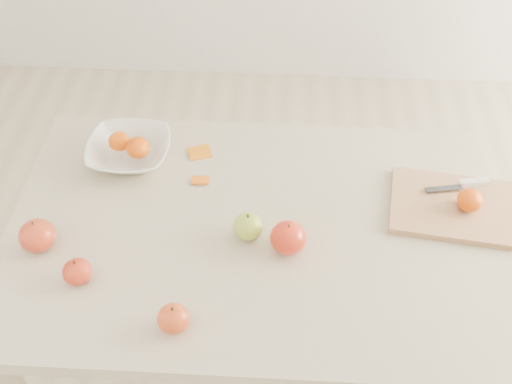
{
  "coord_description": "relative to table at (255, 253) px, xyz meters",
  "views": [
    {
      "loc": [
        0.06,
        -1.04,
        1.9
      ],
      "look_at": [
        0.0,
        0.05,
        0.82
      ],
      "focal_mm": 45.0,
      "sensor_mm": 36.0,
      "label": 1
    }
  ],
  "objects": [
    {
      "name": "ground",
      "position": [
        0.0,
        0.0,
        -0.65
      ],
      "size": [
        3.5,
        3.5,
        0.0
      ],
      "primitive_type": "plane",
      "color": "#C6B293",
      "rests_on": "ground"
    },
    {
      "name": "table",
      "position": [
        0.0,
        0.0,
        0.0
      ],
      "size": [
        1.2,
        0.8,
        0.75
      ],
      "color": "#C3B293",
      "rests_on": "ground"
    },
    {
      "name": "cutting_board",
      "position": [
        0.49,
        0.09,
        0.11
      ],
      "size": [
        0.33,
        0.26,
        0.02
      ],
      "primitive_type": "cube",
      "rotation": [
        0.0,
        0.0,
        -0.14
      ],
      "color": "tan",
      "rests_on": "table"
    },
    {
      "name": "board_tangerine",
      "position": [
        0.52,
        0.08,
        0.14
      ],
      "size": [
        0.06,
        0.06,
        0.05
      ],
      "primitive_type": "ellipsoid",
      "color": "#CD5107",
      "rests_on": "cutting_board"
    },
    {
      "name": "fruit_bowl",
      "position": [
        -0.35,
        0.23,
        0.13
      ],
      "size": [
        0.22,
        0.22,
        0.05
      ],
      "primitive_type": "imported",
      "color": "white",
      "rests_on": "table"
    },
    {
      "name": "bowl_tangerine_near",
      "position": [
        -0.37,
        0.24,
        0.15
      ],
      "size": [
        0.06,
        0.06,
        0.05
      ],
      "primitive_type": "ellipsoid",
      "color": "#D46107",
      "rests_on": "fruit_bowl"
    },
    {
      "name": "bowl_tangerine_far",
      "position": [
        -0.32,
        0.21,
        0.15
      ],
      "size": [
        0.06,
        0.06,
        0.06
      ],
      "primitive_type": "ellipsoid",
      "color": "#D64607",
      "rests_on": "fruit_bowl"
    },
    {
      "name": "orange_peel_a",
      "position": [
        -0.16,
        0.26,
        0.1
      ],
      "size": [
        0.07,
        0.06,
        0.01
      ],
      "primitive_type": "cube",
      "rotation": [
        0.21,
        0.0,
        0.36
      ],
      "color": "orange",
      "rests_on": "table"
    },
    {
      "name": "orange_peel_b",
      "position": [
        -0.15,
        0.15,
        0.1
      ],
      "size": [
        0.05,
        0.04,
        0.01
      ],
      "primitive_type": "cube",
      "rotation": [
        -0.14,
        0.0,
        0.03
      ],
      "color": "orange",
      "rests_on": "table"
    },
    {
      "name": "paring_knife",
      "position": [
        0.53,
        0.16,
        0.12
      ],
      "size": [
        0.17,
        0.06,
        0.01
      ],
      "color": "white",
      "rests_on": "cutting_board"
    },
    {
      "name": "apple_green",
      "position": [
        -0.01,
        -0.03,
        0.13
      ],
      "size": [
        0.07,
        0.07,
        0.06
      ],
      "primitive_type": "ellipsoid",
      "color": "olive",
      "rests_on": "table"
    },
    {
      "name": "apple_red_d",
      "position": [
        -0.38,
        -0.18,
        0.13
      ],
      "size": [
        0.07,
        0.07,
        0.06
      ],
      "primitive_type": "ellipsoid",
      "color": "maroon",
      "rests_on": "table"
    },
    {
      "name": "apple_red_e",
      "position": [
        0.08,
        -0.06,
        0.14
      ],
      "size": [
        0.08,
        0.08,
        0.08
      ],
      "primitive_type": "ellipsoid",
      "color": "#A50B0A",
      "rests_on": "table"
    },
    {
      "name": "apple_red_c",
      "position": [
        -0.15,
        -0.29,
        0.13
      ],
      "size": [
        0.07,
        0.07,
        0.06
      ],
      "primitive_type": "ellipsoid",
      "color": "#9F1D16",
      "rests_on": "table"
    },
    {
      "name": "apple_red_b",
      "position": [
        -0.5,
        -0.09,
        0.14
      ],
      "size": [
        0.08,
        0.08,
        0.08
      ],
      "primitive_type": "ellipsoid",
      "color": "#9E160C",
      "rests_on": "table"
    }
  ]
}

